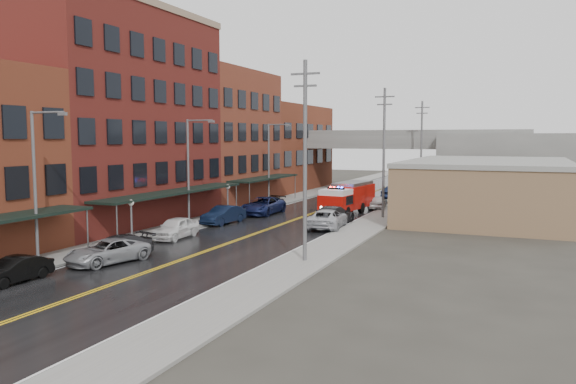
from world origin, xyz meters
The scene contains 34 objects.
ground centered at (0.00, 0.00, 0.00)m, with size 220.00×220.00×0.00m, color #2D2B26.
road centered at (0.00, 30.00, 0.01)m, with size 11.00×160.00×0.02m, color black.
sidewalk_left centered at (-7.30, 30.00, 0.07)m, with size 3.00×160.00×0.15m, color slate.
sidewalk_right centered at (7.30, 30.00, 0.07)m, with size 3.00×160.00×0.15m, color slate.
curb_left centered at (-5.65, 30.00, 0.07)m, with size 0.30×160.00×0.15m, color gray.
curb_right centered at (5.65, 30.00, 0.07)m, with size 0.30×160.00×0.15m, color gray.
brick_building_b centered at (-13.30, 23.00, 9.00)m, with size 9.00×20.00×18.00m, color #571C17.
brick_building_c centered at (-13.30, 40.50, 7.50)m, with size 9.00×15.00×15.00m, color brown.
brick_building_far centered at (-13.30, 58.00, 6.00)m, with size 9.00×20.00×12.00m, color maroon.
tan_building centered at (16.00, 40.00, 2.50)m, with size 14.00×22.00×5.00m, color olive.
right_far_block centered at (18.00, 70.00, 4.00)m, with size 18.00×30.00×8.00m, color slate.
awning_1 centered at (-7.49, 23.00, 2.99)m, with size 2.60×18.00×3.09m.
awning_2 centered at (-7.49, 40.50, 2.99)m, with size 2.60×13.00×3.09m.
globe_lamp_1 centered at (-6.40, 16.00, 2.31)m, with size 0.44×0.44×3.12m.
globe_lamp_2 centered at (-6.40, 30.00, 2.31)m, with size 0.44×0.44×3.12m.
street_lamp_0 centered at (-6.55, 8.00, 5.19)m, with size 2.64×0.22×9.00m.
street_lamp_1 centered at (-6.55, 24.00, 5.19)m, with size 2.64×0.22×9.00m.
street_lamp_2 centered at (-6.55, 40.00, 5.19)m, with size 2.64×0.22×9.00m.
utility_pole_0 centered at (7.20, 15.00, 6.31)m, with size 1.80×0.24×12.00m.
utility_pole_1 centered at (7.20, 35.00, 6.31)m, with size 1.80×0.24×12.00m.
utility_pole_2 centered at (7.20, 55.00, 6.31)m, with size 1.80×0.24×12.00m.
overpass centered at (0.00, 62.00, 5.99)m, with size 40.00×10.00×7.50m.
fire_truck centered at (3.11, 37.20, 1.65)m, with size 4.06×8.58×3.04m.
parked_car_left_1 centered at (-4.90, 4.70, 0.67)m, with size 1.41×4.06×1.34m, color black.
parked_car_left_2 centered at (-3.60, 10.20, 0.71)m, with size 2.37×5.13×1.43m, color gray.
parked_car_left_3 centered at (-3.87, 11.30, 0.72)m, with size 2.01×4.94×1.43m, color #242427.
parked_car_left_4 centered at (-4.59, 18.74, 0.79)m, with size 1.87×4.65×1.58m, color white.
parked_car_left_5 centered at (-4.82, 26.36, 0.79)m, with size 1.67×4.78×1.57m, color black.
parked_car_left_6 centered at (-4.29, 33.20, 0.84)m, with size 2.78×6.03×1.68m, color #121A46.
parked_car_left_7 centered at (-4.61, 35.28, 0.73)m, with size 2.05×5.03×1.46m, color black.
parked_car_right_0 centered at (4.29, 27.62, 0.80)m, with size 2.64×5.74×1.59m, color #B4B7BD.
parked_car_right_1 centered at (4.07, 29.80, 0.82)m, with size 2.31×5.67×1.65m, color black.
parked_car_right_2 centered at (5.00, 41.80, 0.71)m, with size 1.68×4.18×1.42m, color silver.
parked_car_right_3 centered at (5.00, 51.37, 0.82)m, with size 1.74×4.98×1.64m, color black.
Camera 1 is at (19.22, -15.95, 7.49)m, focal length 35.00 mm.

